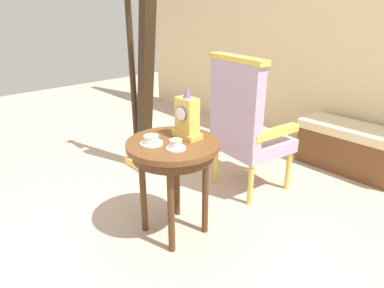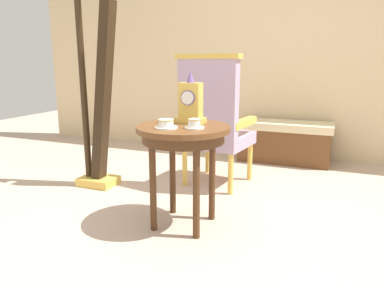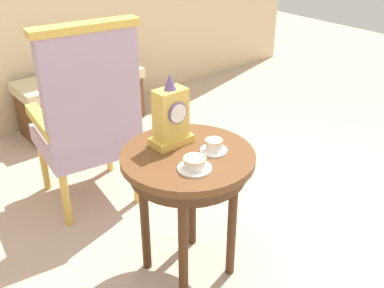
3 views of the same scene
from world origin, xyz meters
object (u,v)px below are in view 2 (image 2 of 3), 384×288
(armchair, at_px, (214,120))
(side_table, at_px, (183,140))
(harp, at_px, (97,105))
(teacup_left, at_px, (166,124))
(teacup_right, at_px, (194,124))
(mantel_clock, at_px, (191,103))
(window_bench, at_px, (284,142))

(armchair, bearing_deg, side_table, -85.33)
(armchair, distance_m, harp, 1.00)
(teacup_left, bearing_deg, teacup_right, 20.95)
(armchair, xyz_separation_m, harp, (-0.92, -0.36, 0.12))
(teacup_left, relative_size, teacup_right, 1.18)
(side_table, bearing_deg, mantel_clock, 89.02)
(side_table, bearing_deg, teacup_right, -30.82)
(harp, distance_m, window_bench, 2.04)
(teacup_left, height_order, teacup_right, teacup_right)
(window_bench, bearing_deg, teacup_right, -98.91)
(side_table, xyz_separation_m, armchair, (-0.07, 0.81, 0.00))
(teacup_left, xyz_separation_m, window_bench, (0.46, 1.99, -0.48))
(window_bench, bearing_deg, harp, -134.61)
(side_table, xyz_separation_m, harp, (-0.99, 0.45, 0.13))
(side_table, relative_size, teacup_right, 5.53)
(teacup_right, relative_size, window_bench, 0.12)
(teacup_right, xyz_separation_m, mantel_clock, (-0.10, 0.18, 0.11))
(teacup_left, relative_size, armchair, 0.13)
(side_table, distance_m, teacup_right, 0.17)
(side_table, relative_size, harp, 0.38)
(side_table, xyz_separation_m, mantel_clock, (0.00, 0.12, 0.23))
(teacup_right, height_order, window_bench, teacup_right)
(armchair, distance_m, window_bench, 1.21)
(teacup_left, xyz_separation_m, teacup_right, (0.16, 0.06, 0.00))
(mantel_clock, distance_m, window_bench, 1.89)
(teacup_left, bearing_deg, armchair, 90.23)
(side_table, relative_size, mantel_clock, 2.02)
(mantel_clock, bearing_deg, side_table, -90.98)
(teacup_right, height_order, harp, harp)
(harp, xyz_separation_m, window_bench, (1.39, 1.41, -0.49))
(teacup_left, bearing_deg, side_table, 62.95)
(mantel_clock, distance_m, armchair, 0.73)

